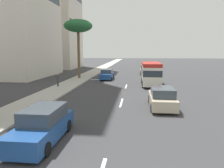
# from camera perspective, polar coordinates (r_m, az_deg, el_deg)

# --- Properties ---
(ground_plane) EXTENTS (198.00, 198.00, 0.00)m
(ground_plane) POSITION_cam_1_polar(r_m,az_deg,el_deg) (34.76, 4.26, 1.33)
(ground_plane) COLOR #38383A
(sidewalk_right) EXTENTS (162.00, 3.08, 0.15)m
(sidewalk_right) POSITION_cam_1_polar(r_m,az_deg,el_deg) (35.79, -7.76, 1.61)
(sidewalk_right) COLOR #B2ADA3
(sidewalk_right) RESTS_ON ground_plane
(lane_stripe_mid) EXTENTS (3.20, 0.16, 0.01)m
(lane_stripe_mid) POSITION_cam_1_polar(r_m,az_deg,el_deg) (18.88, 2.47, -4.86)
(lane_stripe_mid) COLOR silver
(lane_stripe_mid) RESTS_ON ground_plane
(lane_stripe_far) EXTENTS (3.20, 0.16, 0.01)m
(lane_stripe_far) POSITION_cam_1_polar(r_m,az_deg,el_deg) (27.47, 3.70, -0.60)
(lane_stripe_far) COLOR silver
(lane_stripe_far) RESTS_ON ground_plane
(car_lead) EXTENTS (4.67, 1.91, 1.60)m
(car_lead) POSITION_cam_1_polar(r_m,az_deg,el_deg) (17.56, 12.91, -3.58)
(car_lead) COLOR beige
(car_lead) RESTS_ON ground_plane
(car_second) EXTENTS (4.78, 1.80, 1.68)m
(car_second) POSITION_cam_1_polar(r_m,az_deg,el_deg) (11.41, -17.53, -10.25)
(car_second) COLOR #1E478C
(car_second) RESTS_ON ground_plane
(minibus_third) EXTENTS (6.36, 2.33, 2.91)m
(minibus_third) POSITION_cam_1_polar(r_m,az_deg,el_deg) (28.56, 10.11, 2.86)
(minibus_third) COLOR silver
(minibus_third) RESTS_ON ground_plane
(car_fourth) EXTENTS (4.06, 1.96, 1.71)m
(car_fourth) POSITION_cam_1_polar(r_m,az_deg,el_deg) (41.74, 8.71, 3.58)
(car_fourth) COLOR beige
(car_fourth) RESTS_ON ground_plane
(car_fifth) EXTENTS (4.67, 1.80, 1.57)m
(car_fifth) POSITION_cam_1_polar(r_m,az_deg,el_deg) (34.27, -1.34, 2.50)
(car_fifth) COLOR #1E478C
(car_fifth) RESTS_ON ground_plane
(pedestrian_mid_block) EXTENTS (0.37, 0.30, 1.58)m
(pedestrian_mid_block) POSITION_cam_1_polar(r_m,az_deg,el_deg) (27.25, -13.95, 1.22)
(pedestrian_mid_block) COLOR #333338
(pedestrian_mid_block) RESTS_ON sidewalk_right
(palm_tree) EXTENTS (4.40, 4.40, 9.06)m
(palm_tree) POSITION_cam_1_polar(r_m,az_deg,el_deg) (35.11, -8.82, 14.55)
(palm_tree) COLOR brown
(palm_tree) RESTS_ON sidewalk_right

